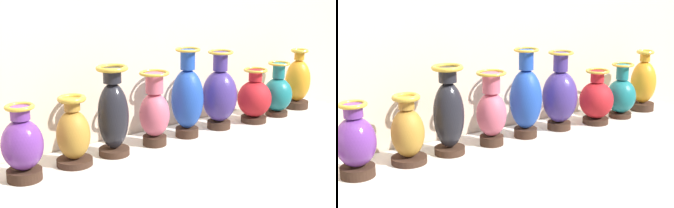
{
  "view_description": "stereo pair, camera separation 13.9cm",
  "coord_description": "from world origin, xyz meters",
  "views": [
    {
      "loc": [
        -1.45,
        -1.86,
        1.79
      ],
      "look_at": [
        0.0,
        0.0,
        1.17
      ],
      "focal_mm": 54.21,
      "sensor_mm": 36.0,
      "label": 1
    },
    {
      "loc": [
        -1.34,
        -1.94,
        1.79
      ],
      "look_at": [
        0.0,
        0.0,
        1.17
      ],
      "focal_mm": 54.21,
      "sensor_mm": 36.0,
      "label": 2
    }
  ],
  "objects": [
    {
      "name": "back_wall",
      "position": [
        0.01,
        0.22,
        1.47
      ],
      "size": [
        4.33,
        0.14,
        2.91
      ],
      "color": "beige",
      "rests_on": "ground_plane"
    },
    {
      "name": "vase_violet",
      "position": [
        -0.75,
        -0.05,
        1.13
      ],
      "size": [
        0.16,
        0.16,
        0.31
      ],
      "color": "#382319",
      "rests_on": "display_shelf"
    },
    {
      "name": "vase_ochre",
      "position": [
        -0.52,
        -0.03,
        1.12
      ],
      "size": [
        0.15,
        0.15,
        0.3
      ],
      "color": "#382319",
      "rests_on": "display_shelf"
    },
    {
      "name": "vase_onyx",
      "position": [
        -0.33,
        -0.03,
        1.18
      ],
      "size": [
        0.14,
        0.14,
        0.4
      ],
      "color": "#382319",
      "rests_on": "display_shelf"
    },
    {
      "name": "vase_rose",
      "position": [
        -0.1,
        -0.03,
        1.15
      ],
      "size": [
        0.14,
        0.14,
        0.35
      ],
      "color": "#382319",
      "rests_on": "display_shelf"
    },
    {
      "name": "vase_sapphire",
      "position": [
        0.1,
        -0.03,
        1.19
      ],
      "size": [
        0.16,
        0.16,
        0.44
      ],
      "color": "#382319",
      "rests_on": "display_shelf"
    },
    {
      "name": "vase_indigo",
      "position": [
        0.32,
        -0.02,
        1.17
      ],
      "size": [
        0.18,
        0.18,
        0.41
      ],
      "color": "#382319",
      "rests_on": "display_shelf"
    },
    {
      "name": "vase_crimson",
      "position": [
        0.55,
        -0.06,
        1.12
      ],
      "size": [
        0.18,
        0.18,
        0.29
      ],
      "color": "#382319",
      "rests_on": "display_shelf"
    },
    {
      "name": "vase_teal",
      "position": [
        0.75,
        -0.05,
        1.12
      ],
      "size": [
        0.16,
        0.16,
        0.3
      ],
      "color": "#382319",
      "rests_on": "display_shelf"
    },
    {
      "name": "vase_amber",
      "position": [
        0.97,
        -0.02,
        1.15
      ],
      "size": [
        0.15,
        0.15,
        0.35
      ],
      "color": "#382319",
      "rests_on": "display_shelf"
    }
  ]
}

